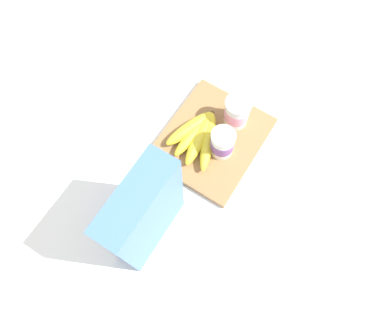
% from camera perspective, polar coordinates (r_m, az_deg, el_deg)
% --- Properties ---
extents(ground_plane, '(2.40, 2.40, 0.00)m').
position_cam_1_polar(ground_plane, '(1.00, 3.19, 3.10)').
color(ground_plane, white).
extents(cutting_board, '(0.30, 0.26, 0.02)m').
position_cam_1_polar(cutting_board, '(1.00, 3.22, 3.34)').
color(cutting_board, olive).
rests_on(cutting_board, ground_plane).
extents(cereal_box, '(0.20, 0.07, 0.29)m').
position_cam_1_polar(cereal_box, '(0.79, -7.87, -8.66)').
color(cereal_box, '#4770B7').
rests_on(cereal_box, ground_plane).
extents(yogurt_cup_front, '(0.07, 0.07, 0.09)m').
position_cam_1_polar(yogurt_cup_front, '(0.98, 7.22, 7.64)').
color(yogurt_cup_front, white).
rests_on(yogurt_cup_front, cutting_board).
extents(yogurt_cup_back, '(0.06, 0.06, 0.09)m').
position_cam_1_polar(yogurt_cup_back, '(0.93, 4.90, 2.75)').
color(yogurt_cup_back, white).
rests_on(yogurt_cup_back, cutting_board).
extents(banana_bunch, '(0.18, 0.15, 0.04)m').
position_cam_1_polar(banana_bunch, '(0.97, 0.90, 4.01)').
color(banana_bunch, yellow).
rests_on(banana_bunch, cutting_board).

